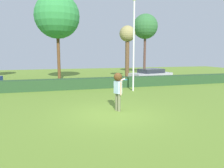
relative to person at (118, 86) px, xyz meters
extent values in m
plane|color=olive|center=(-0.35, -0.40, -1.20)|extent=(60.00, 60.00, 0.00)
cylinder|color=#707450|center=(-0.04, 0.09, -0.78)|extent=(0.14, 0.14, 0.84)
cylinder|color=#707450|center=(0.02, -0.10, -0.78)|extent=(0.14, 0.14, 0.84)
cube|color=#B0D3EF|center=(-0.01, 0.00, -0.07)|extent=(0.32, 0.43, 0.58)
cylinder|color=tan|center=(0.19, 0.30, 0.17)|extent=(0.61, 0.27, 0.30)
cylinder|color=tan|center=(0.06, -0.23, -0.09)|extent=(0.09, 0.09, 0.62)
sphere|color=tan|center=(-0.01, 0.00, 0.39)|extent=(0.22, 0.22, 0.22)
sphere|color=#4A2F15|center=(-0.01, 0.00, 0.42)|extent=(0.39, 0.39, 0.39)
cylinder|color=#268CE5|center=(0.46, 0.38, 0.22)|extent=(0.26, 0.26, 0.06)
cylinder|color=silver|center=(2.71, 4.90, 1.95)|extent=(0.12, 0.12, 6.31)
cube|color=#264726|center=(-0.35, 6.89, -0.80)|extent=(28.63, 0.90, 0.81)
cube|color=#B7B7BC|center=(6.34, 9.35, -0.63)|extent=(4.48, 2.65, 0.55)
cube|color=#2D333D|center=(6.34, 9.35, -0.15)|extent=(2.51, 2.04, 0.40)
cylinder|color=black|center=(7.56, 10.52, -0.90)|extent=(0.61, 0.24, 0.60)
cylinder|color=black|center=(7.97, 8.87, -0.90)|extent=(0.61, 0.24, 0.60)
cylinder|color=black|center=(4.71, 9.82, -0.90)|extent=(0.61, 0.24, 0.60)
cylinder|color=black|center=(5.11, 8.17, -0.90)|extent=(0.61, 0.24, 0.60)
cylinder|color=#523630|center=(9.08, 16.85, 1.45)|extent=(0.33, 0.33, 5.30)
sphere|color=#326B36|center=(9.08, 16.85, 5.07)|extent=(3.25, 3.25, 3.25)
cylinder|color=brown|center=(-2.28, 12.11, 1.29)|extent=(0.30, 0.30, 4.99)
sphere|color=#328941|center=(-2.28, 12.11, 5.06)|extent=(4.27, 4.27, 4.27)
cylinder|color=brown|center=(4.89, 12.18, 0.78)|extent=(0.44, 0.44, 3.97)
sphere|color=#988C55|center=(4.89, 12.18, 3.61)|extent=(1.69, 1.69, 1.69)
camera|label=1|loc=(-2.92, -9.20, 1.47)|focal=33.58mm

